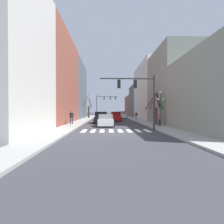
# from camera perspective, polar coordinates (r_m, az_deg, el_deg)

# --- Properties ---
(ground_plane) EXTENTS (240.00, 240.00, 0.00)m
(ground_plane) POSITION_cam_1_polar(r_m,az_deg,el_deg) (16.11, 1.49, -6.76)
(ground_plane) COLOR #38383D
(sidewalk_left) EXTENTS (2.21, 90.00, 0.15)m
(sidewalk_left) POSITION_cam_1_polar(r_m,az_deg,el_deg) (16.65, -17.18, -6.28)
(sidewalk_left) COLOR #9E9E99
(sidewalk_left) RESTS_ON ground_plane
(sidewalk_right) EXTENTS (2.21, 90.00, 0.15)m
(sidewalk_right) POSITION_cam_1_polar(r_m,az_deg,el_deg) (17.25, 19.48, -6.05)
(sidewalk_right) COLOR #9E9E99
(sidewalk_right) RESTS_ON ground_plane
(building_row_left) EXTENTS (6.00, 39.20, 13.43)m
(building_row_left) POSITION_cam_1_polar(r_m,az_deg,el_deg) (31.03, -17.96, 9.16)
(building_row_left) COLOR beige
(building_row_left) RESTS_ON ground_plane
(building_row_right) EXTENTS (6.00, 59.11, 12.07)m
(building_row_right) POSITION_cam_1_polar(r_m,az_deg,el_deg) (40.13, 13.10, 4.75)
(building_row_right) COLOR gray
(building_row_right) RESTS_ON ground_plane
(crosswalk_stripes) EXTENTS (6.75, 2.60, 0.01)m
(crosswalk_stripes) POSITION_cam_1_polar(r_m,az_deg,el_deg) (17.54, 1.21, -6.14)
(crosswalk_stripes) COLOR white
(crosswalk_stripes) RESTS_ON ground_plane
(traffic_signal_near) EXTENTS (5.64, 0.28, 5.68)m
(traffic_signal_near) POSITION_cam_1_polar(r_m,az_deg,el_deg) (18.11, 8.59, 6.99)
(traffic_signal_near) COLOR #2D2D2D
(traffic_signal_near) RESTS_ON ground_plane
(traffic_signal_far) EXTENTS (6.78, 0.28, 6.74)m
(traffic_signal_far) POSITION_cam_1_polar(r_m,az_deg,el_deg) (55.76, -2.52, 3.69)
(traffic_signal_far) COLOR #2D2D2D
(traffic_signal_far) RESTS_ON ground_plane
(street_lamp_right_corner) EXTENTS (0.95, 0.36, 4.34)m
(street_lamp_right_corner) POSITION_cam_1_polar(r_m,az_deg,el_deg) (22.61, 15.62, 3.55)
(street_lamp_right_corner) COLOR #1E4C2D
(street_lamp_right_corner) RESTS_ON sidewalk_right
(car_driving_away_lane) EXTENTS (2.10, 4.76, 1.76)m
(car_driving_away_lane) POSITION_cam_1_polar(r_m,az_deg,el_deg) (33.15, 1.18, -1.50)
(car_driving_away_lane) COLOR red
(car_driving_away_lane) RESTS_ON ground_plane
(car_parked_right_mid) EXTENTS (2.02, 4.73, 1.75)m
(car_parked_right_mid) POSITION_cam_1_polar(r_m,az_deg,el_deg) (44.16, 3.30, -0.96)
(car_parked_right_mid) COLOR silver
(car_parked_right_mid) RESTS_ON ground_plane
(car_parked_right_far) EXTENTS (2.20, 4.31, 1.81)m
(car_parked_right_far) POSITION_cam_1_polar(r_m,az_deg,el_deg) (27.41, -3.59, -1.92)
(car_parked_right_far) COLOR black
(car_parked_right_far) RESTS_ON ground_plane
(car_parked_left_near) EXTENTS (1.99, 4.22, 1.54)m
(car_parked_left_near) POSITION_cam_1_polar(r_m,az_deg,el_deg) (53.25, 2.42, -0.77)
(car_parked_left_near) COLOR #236B38
(car_parked_left_near) RESTS_ON ground_plane
(car_driving_toward_lane) EXTENTS (2.15, 4.11, 1.53)m
(car_driving_toward_lane) POSITION_cam_1_polar(r_m,az_deg,el_deg) (22.37, -2.08, -2.81)
(car_driving_toward_lane) COLOR white
(car_driving_toward_lane) RESTS_ON ground_plane
(pedestrian_on_left_sidewalk) EXTENTS (0.25, 0.70, 1.63)m
(pedestrian_on_left_sidewalk) POSITION_cam_1_polar(r_m,az_deg,el_deg) (22.33, 15.19, -1.83)
(pedestrian_on_left_sidewalk) COLOR #282D47
(pedestrian_on_left_sidewalk) RESTS_ON sidewalk_right
(pedestrian_near_right_corner) EXTENTS (0.63, 0.44, 1.62)m
(pedestrian_near_right_corner) POSITION_cam_1_polar(r_m,az_deg,el_deg) (32.93, 7.96, -1.02)
(pedestrian_near_right_corner) COLOR #7A705B
(pedestrian_near_right_corner) RESTS_ON sidewalk_right
(pedestrian_waiting_at_curb) EXTENTS (0.58, 0.65, 1.81)m
(pedestrian_waiting_at_curb) POSITION_cam_1_polar(r_m,az_deg,el_deg) (24.07, -13.11, -1.38)
(pedestrian_waiting_at_curb) COLOR #282D47
(pedestrian_waiting_at_curb) RESTS_ON sidewalk_left
(street_tree_left_mid) EXTENTS (2.71, 2.35, 4.26)m
(street_tree_left_mid) POSITION_cam_1_polar(r_m,az_deg,el_deg) (23.17, 14.16, 1.02)
(street_tree_left_mid) COLOR #473828
(street_tree_left_mid) RESTS_ON sidewalk_right
(street_tree_left_near) EXTENTS (2.15, 3.24, 5.62)m
(street_tree_left_near) POSITION_cam_1_polar(r_m,az_deg,el_deg) (42.96, -7.65, 1.08)
(street_tree_left_near) COLOR #473828
(street_tree_left_near) RESTS_ON sidewalk_left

